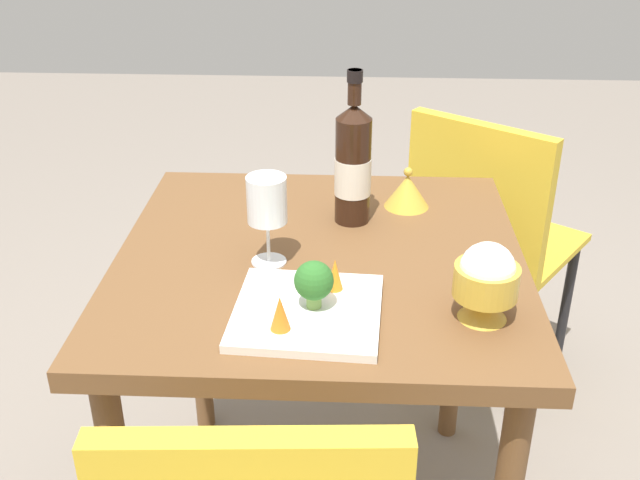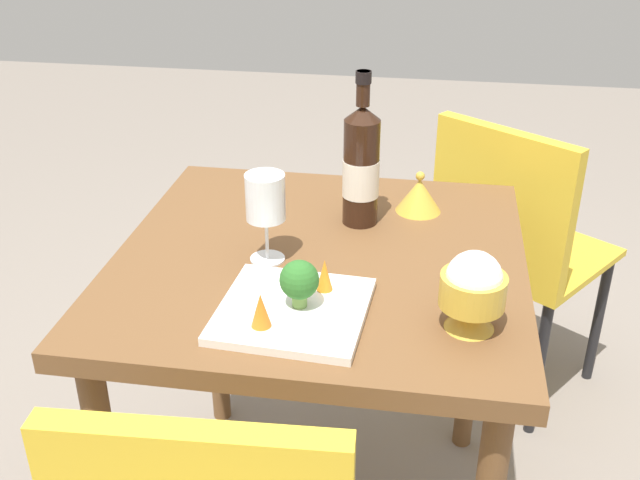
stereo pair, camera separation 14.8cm
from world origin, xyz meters
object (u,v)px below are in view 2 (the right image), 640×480
object	(u,v)px
carrot_garnish_left	(261,310)
carrot_garnish_right	(325,275)
broccoli_floret	(298,281)
rice_bowl_lid	(419,195)
chair_near_window	(511,237)
wine_bottle	(361,166)
rice_bowl	(473,290)
serving_plate	(293,311)
wine_glass	(265,200)

from	to	relation	value
carrot_garnish_left	carrot_garnish_right	distance (m)	0.16
broccoli_floret	rice_bowl_lid	bearing A→B (deg)	-22.40
chair_near_window	rice_bowl_lid	size ratio (longest dim) A/B	8.50
broccoli_floret	carrot_garnish_right	size ratio (longest dim) A/B	1.44
broccoli_floret	carrot_garnish_right	world-z (taller)	broccoli_floret
wine_bottle	carrot_garnish_left	distance (m)	0.46
wine_bottle	carrot_garnish_right	xyz separation A→B (m)	(-0.31, 0.03, -0.08)
rice_bowl	carrot_garnish_left	bearing A→B (deg)	102.22
serving_plate	broccoli_floret	size ratio (longest dim) A/B	3.09
rice_bowl	serving_plate	size ratio (longest dim) A/B	0.53
carrot_garnish_left	broccoli_floret	bearing A→B (deg)	-34.92
wine_bottle	rice_bowl_lid	size ratio (longest dim) A/B	3.28
carrot_garnish_left	carrot_garnish_right	xyz separation A→B (m)	(0.13, -0.08, -0.00)
rice_bowl	carrot_garnish_left	distance (m)	0.35
broccoli_floret	carrot_garnish_left	bearing A→B (deg)	145.08
rice_bowl_lid	carrot_garnish_right	size ratio (longest dim) A/B	1.68
rice_bowl	serving_plate	xyz separation A→B (m)	(-0.01, 0.30, -0.07)
wine_bottle	rice_bowl_lid	distance (m)	0.17
chair_near_window	wine_glass	size ratio (longest dim) A/B	4.75
wine_bottle	broccoli_floret	bearing A→B (deg)	170.29
serving_plate	rice_bowl	bearing A→B (deg)	-88.37
rice_bowl	chair_near_window	bearing A→B (deg)	-10.27
chair_near_window	broccoli_floret	size ratio (longest dim) A/B	9.91
rice_bowl	rice_bowl_lid	xyz separation A→B (m)	(0.45, 0.11, -0.04)
chair_near_window	carrot_garnish_left	bearing A→B (deg)	-83.63
rice_bowl	serving_plate	distance (m)	0.31
carrot_garnish_right	carrot_garnish_left	bearing A→B (deg)	146.82
rice_bowl_lid	carrot_garnish_right	xyz separation A→B (m)	(-0.39, 0.15, 0.01)
rice_bowl	carrot_garnish_left	world-z (taller)	rice_bowl
wine_bottle	wine_glass	bearing A→B (deg)	140.80
chair_near_window	carrot_garnish_right	distance (m)	0.87
wine_glass	carrot_garnish_left	size ratio (longest dim) A/B	2.92
wine_glass	serving_plate	distance (m)	0.24
wine_bottle	wine_glass	distance (m)	0.25
serving_plate	carrot_garnish_left	distance (m)	0.09
chair_near_window	wine_glass	xyz separation A→B (m)	(-0.61, 0.53, 0.35)
wine_glass	rice_bowl	distance (m)	0.43
wine_glass	carrot_garnish_right	size ratio (longest dim) A/B	3.00
chair_near_window	wine_bottle	distance (m)	0.66
serving_plate	carrot_garnish_left	world-z (taller)	carrot_garnish_left
wine_glass	broccoli_floret	size ratio (longest dim) A/B	2.09
rice_bowl	carrot_garnish_right	bearing A→B (deg)	77.48
wine_bottle	rice_bowl	xyz separation A→B (m)	(-0.37, -0.23, -0.06)
rice_bowl	rice_bowl_lid	distance (m)	0.46
broccoli_floret	serving_plate	bearing A→B (deg)	119.13
wine_glass	carrot_garnish_left	xyz separation A→B (m)	(-0.25, -0.05, -0.08)
broccoli_floret	carrot_garnish_right	distance (m)	0.07
rice_bowl_lid	serving_plate	distance (m)	0.49
rice_bowl	carrot_garnish_right	xyz separation A→B (m)	(0.06, 0.25, -0.03)
wine_bottle	carrot_garnish_left	size ratio (longest dim) A/B	5.35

